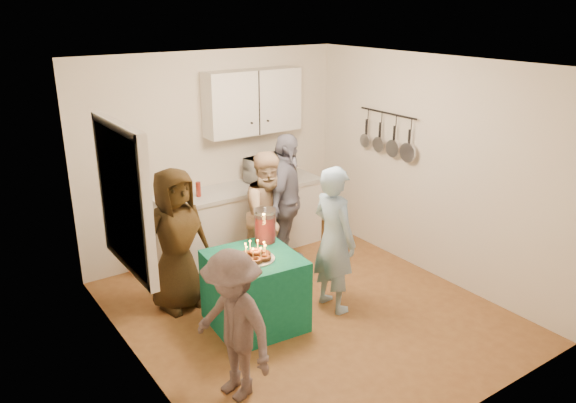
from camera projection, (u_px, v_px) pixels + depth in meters
floor at (307, 311)px, 6.04m from camera, size 4.00×4.00×0.00m
ceiling at (310, 64)px, 5.17m from camera, size 4.00×4.00×0.00m
back_wall at (214, 155)px, 7.15m from camera, size 3.60×3.60×0.00m
left_wall at (134, 238)px, 4.64m from camera, size 4.00×4.00×0.00m
right_wall at (431, 168)px, 6.57m from camera, size 4.00×4.00×0.00m
window_night at (122, 199)px, 4.80m from camera, size 0.04×1.00×1.20m
counter at (242, 222)px, 7.32m from camera, size 2.20×0.58×0.86m
countertop at (241, 189)px, 7.17m from camera, size 2.24×0.62×0.05m
upper_cabinet at (253, 102)px, 7.09m from camera, size 1.30×0.30×0.80m
pot_rack at (385, 133)px, 6.97m from camera, size 0.12×1.00×0.60m
microwave at (270, 169)px, 7.35m from camera, size 0.64×0.47×0.33m
party_table at (255, 291)px, 5.68m from camera, size 0.92×0.92×0.76m
donut_cake at (255, 251)px, 5.46m from camera, size 0.38×0.38×0.18m
punch_jar at (265, 227)px, 5.85m from camera, size 0.22×0.22×0.34m
man_birthday at (334, 239)px, 5.87m from camera, size 0.40×0.60×1.59m
woman_back_left at (176, 240)px, 5.89m from camera, size 0.83×0.60×1.56m
woman_back_center at (270, 216)px, 6.58m from camera, size 0.79×0.63×1.55m
woman_back_right at (286, 202)px, 6.82m from camera, size 1.02×0.96×1.69m
child_near_left at (233, 326)px, 4.55m from camera, size 0.64×0.93×1.32m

